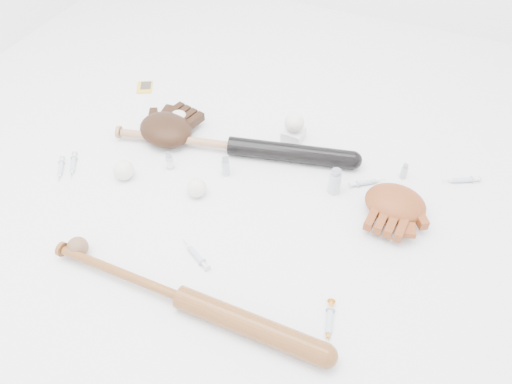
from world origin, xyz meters
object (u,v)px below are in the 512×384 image
at_px(bat_dark, 232,146).
at_px(bat_wood, 182,298).
at_px(pedestal, 293,135).
at_px(glove_dark, 166,129).

relative_size(bat_dark, bat_wood, 1.05).
distance_m(bat_dark, bat_wood, 0.68).
distance_m(bat_wood, pedestal, 0.83).
bearing_deg(pedestal, glove_dark, -156.95).
bearing_deg(glove_dark, pedestal, 36.58).
height_order(bat_wood, pedestal, bat_wood).
bearing_deg(glove_dark, bat_wood, -42.73).
bearing_deg(bat_wood, bat_dark, 103.52).
xyz_separation_m(glove_dark, pedestal, (0.46, 0.20, -0.03)).
bearing_deg(glove_dark, bat_dark, 18.85).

